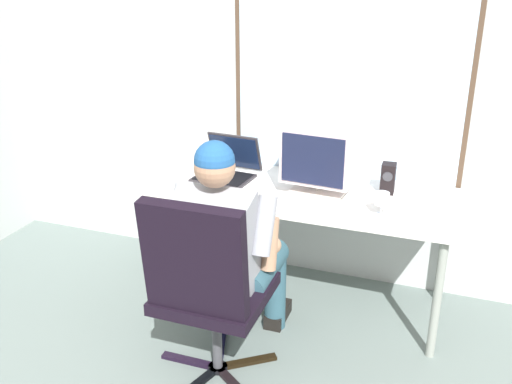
% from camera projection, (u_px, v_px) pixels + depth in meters
% --- Properties ---
extents(wall_rear, '(5.37, 0.08, 2.87)m').
position_uv_depth(wall_rear, '(375.00, 59.00, 3.33)').
color(wall_rear, '#B7BBBA').
rests_on(wall_rear, ground).
extents(desk, '(1.72, 0.71, 0.72)m').
position_uv_depth(desk, '(304.00, 202.00, 3.34)').
color(desk, gray).
rests_on(desk, ground).
extents(office_chair, '(0.59, 0.61, 1.02)m').
position_uv_depth(office_chair, '(206.00, 283.00, 2.66)').
color(office_chair, black).
rests_on(office_chair, ground).
extents(person_seated, '(0.53, 0.78, 1.22)m').
position_uv_depth(person_seated, '(227.00, 244.00, 2.88)').
color(person_seated, '#2D515F').
rests_on(person_seated, ground).
extents(crt_monitor, '(0.41, 0.28, 0.39)m').
position_uv_depth(crt_monitor, '(320.00, 156.00, 3.21)').
color(crt_monitor, beige).
rests_on(crt_monitor, desk).
extents(laptop, '(0.36, 0.36, 0.25)m').
position_uv_depth(laptop, '(229.00, 166.00, 3.54)').
color(laptop, '#292629').
rests_on(laptop, desk).
extents(wine_glass, '(0.08, 0.08, 0.12)m').
position_uv_depth(wine_glass, '(382.00, 200.00, 2.98)').
color(wine_glass, silver).
rests_on(wine_glass, desk).
extents(desk_speaker, '(0.08, 0.10, 0.17)m').
position_uv_depth(desk_speaker, '(388.00, 178.00, 3.27)').
color(desk_speaker, black).
rests_on(desk_speaker, desk).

